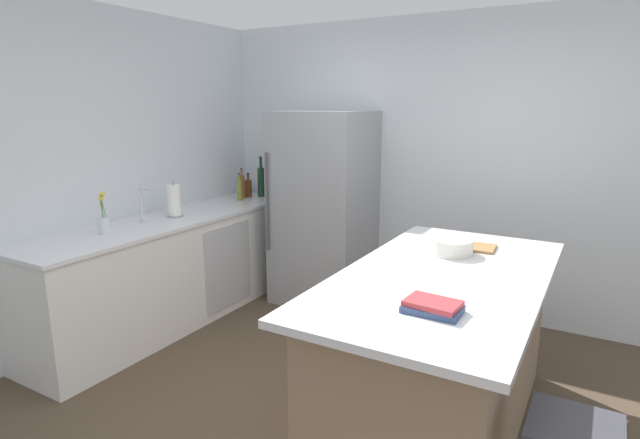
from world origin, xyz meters
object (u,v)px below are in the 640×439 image
at_px(wine_bottle, 261,181).
at_px(mixing_bowl, 451,247).
at_px(refrigerator, 324,209).
at_px(olive_oil_bottle, 240,190).
at_px(cutting_board, 469,246).
at_px(sink_faucet, 143,204).
at_px(syrup_bottle, 248,188).
at_px(vinegar_bottle, 242,187).
at_px(flower_vase, 104,221).
at_px(kitchen_island, 440,351).
at_px(paper_towel_roll, 174,201).
at_px(cookbook_stack, 433,307).

bearing_deg(wine_bottle, mixing_bowl, -27.03).
distance_m(refrigerator, olive_oil_bottle, 0.91).
bearing_deg(wine_bottle, refrigerator, -10.89).
bearing_deg(mixing_bowl, cutting_board, 73.64).
distance_m(olive_oil_bottle, mixing_bowl, 2.53).
height_order(sink_faucet, syrup_bottle, sink_faucet).
distance_m(wine_bottle, olive_oil_bottle, 0.30).
relative_size(vinegar_bottle, olive_oil_bottle, 1.13).
xyz_separation_m(sink_faucet, flower_vase, (0.03, -0.39, -0.06)).
xyz_separation_m(kitchen_island, syrup_bottle, (-2.49, 1.47, 0.53)).
xyz_separation_m(syrup_bottle, vinegar_bottle, (-0.01, -0.09, 0.03)).
xyz_separation_m(paper_towel_roll, olive_oil_bottle, (0.00, 0.87, -0.02)).
bearing_deg(mixing_bowl, flower_vase, -164.41).
xyz_separation_m(wine_bottle, syrup_bottle, (-0.09, -0.10, -0.06)).
distance_m(syrup_bottle, cutting_board, 2.63).
xyz_separation_m(mixing_bowl, cutting_board, (0.06, 0.20, -0.04)).
xyz_separation_m(flower_vase, olive_oil_bottle, (0.01, 1.56, 0.01)).
bearing_deg(vinegar_bottle, cookbook_stack, -36.52).
bearing_deg(olive_oil_bottle, paper_towel_roll, -90.11).
relative_size(wine_bottle, syrup_bottle, 1.65).
bearing_deg(cookbook_stack, olive_oil_bottle, 144.43).
bearing_deg(wine_bottle, flower_vase, -91.95).
bearing_deg(cookbook_stack, wine_bottle, 139.76).
bearing_deg(cutting_board, kitchen_island, -88.79).
xyz_separation_m(refrigerator, syrup_bottle, (-0.93, 0.06, 0.11)).
distance_m(wine_bottle, vinegar_bottle, 0.22).
relative_size(flower_vase, wine_bottle, 0.77).
bearing_deg(mixing_bowl, sink_faucet, -173.50).
distance_m(syrup_bottle, cookbook_stack, 3.29).
xyz_separation_m(kitchen_island, refrigerator, (-1.56, 1.41, 0.42)).
bearing_deg(vinegar_bottle, kitchen_island, -28.96).
bearing_deg(syrup_bottle, cookbook_stack, -37.88).
relative_size(paper_towel_roll, wine_bottle, 0.76).
height_order(wine_bottle, mixing_bowl, wine_bottle).
distance_m(syrup_bottle, mixing_bowl, 2.65).
distance_m(sink_faucet, cutting_board, 2.52).
bearing_deg(cutting_board, refrigerator, 151.97).
bearing_deg(kitchen_island, paper_towel_roll, 170.56).
distance_m(olive_oil_bottle, cookbook_stack, 3.14).
height_order(syrup_bottle, vinegar_bottle, vinegar_bottle).
bearing_deg(mixing_bowl, cookbook_stack, -79.11).
bearing_deg(mixing_bowl, syrup_bottle, 155.79).
relative_size(paper_towel_roll, olive_oil_bottle, 1.15).
distance_m(kitchen_island, olive_oil_bottle, 2.81).
height_order(paper_towel_roll, olive_oil_bottle, paper_towel_roll).
relative_size(flower_vase, cutting_board, 0.94).
bearing_deg(refrigerator, cookbook_stack, -49.61).
bearing_deg(mixing_bowl, olive_oil_bottle, 159.38).
distance_m(cookbook_stack, cutting_board, 1.14).
relative_size(flower_vase, syrup_bottle, 1.27).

